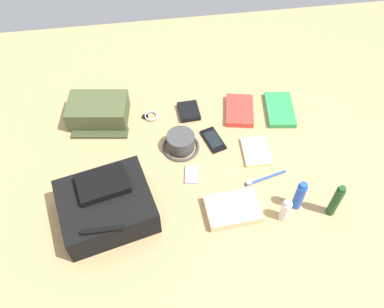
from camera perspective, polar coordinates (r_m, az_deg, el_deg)
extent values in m
cube|color=tan|center=(1.67, 0.00, -1.09)|extent=(2.64, 2.02, 0.02)
cube|color=black|center=(1.50, -12.06, -7.34)|extent=(0.38, 0.34, 0.12)
cube|color=black|center=(1.46, -12.59, -4.17)|extent=(0.20, 0.16, 0.03)
cylinder|color=black|center=(1.37, -12.51, -10.47)|extent=(0.15, 0.02, 0.02)
cube|color=#47512D|center=(1.82, -13.22, 6.04)|extent=(0.28, 0.21, 0.10)
cube|color=#394124|center=(1.79, -12.97, 2.96)|extent=(0.25, 0.09, 0.01)
cylinder|color=#424242|center=(1.67, -1.62, 1.81)|extent=(0.12, 0.12, 0.07)
torus|color=#424242|center=(1.69, -1.59, 1.04)|extent=(0.16, 0.16, 0.01)
cylinder|color=#19471E|center=(1.55, 19.74, -6.40)|extent=(0.03, 0.03, 0.15)
cylinder|color=#19471E|center=(1.48, 20.61, -4.71)|extent=(0.02, 0.02, 0.01)
cylinder|color=blue|center=(1.53, 15.02, -5.84)|extent=(0.04, 0.04, 0.13)
cylinder|color=blue|center=(1.47, 15.61, -4.33)|extent=(0.03, 0.03, 0.01)
cylinder|color=white|center=(1.51, 13.12, -7.88)|extent=(0.04, 0.04, 0.10)
cylinder|color=silver|center=(1.46, 13.51, -6.80)|extent=(0.03, 0.03, 0.01)
cube|color=#2D934C|center=(1.87, 12.39, 6.21)|extent=(0.15, 0.22, 0.02)
cube|color=white|center=(1.87, 12.37, 6.15)|extent=(0.14, 0.21, 0.02)
cube|color=red|center=(1.84, 6.77, 6.18)|extent=(0.16, 0.21, 0.03)
cube|color=white|center=(1.84, 6.76, 6.10)|extent=(0.15, 0.20, 0.02)
cube|color=black|center=(1.72, 3.02, 2.02)|extent=(0.10, 0.14, 0.01)
cube|color=black|center=(1.71, 3.03, 2.16)|extent=(0.08, 0.10, 0.00)
cube|color=#B7B7BC|center=(1.61, -0.06, -2.95)|extent=(0.07, 0.09, 0.01)
cylinder|color=silver|center=(1.61, -0.13, -2.41)|extent=(0.03, 0.03, 0.00)
torus|color=#99999E|center=(1.82, -5.85, 5.41)|extent=(0.06, 0.06, 0.01)
cylinder|color=black|center=(1.82, -6.67, 5.32)|extent=(0.03, 0.03, 0.01)
cylinder|color=blue|center=(1.63, 10.45, -3.38)|extent=(0.18, 0.05, 0.01)
cube|color=white|center=(1.59, 8.15, -4.02)|extent=(0.02, 0.02, 0.01)
cube|color=black|center=(1.82, -0.46, 6.11)|extent=(0.10, 0.11, 0.02)
cube|color=beige|center=(1.70, 9.07, 0.50)|extent=(0.12, 0.15, 0.02)
cube|color=beige|center=(1.52, 5.82, -7.79)|extent=(0.21, 0.15, 0.04)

